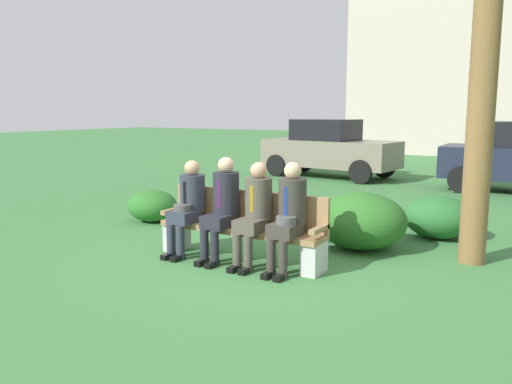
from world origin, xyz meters
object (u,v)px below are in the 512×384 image
seated_man_centerleft (223,203)px  seated_man_centerright (255,209)px  seated_man_leftmost (188,202)px  shrub_far_lawn (361,221)px  building_backdrop (492,8)px  park_bench (243,227)px  shrub_near_bench (152,206)px  seated_man_rightmost (289,212)px  shrub_mid_lawn (438,217)px  parked_car_near (329,148)px

seated_man_centerleft → seated_man_centerright: size_ratio=1.03×
seated_man_leftmost → shrub_far_lawn: seated_man_leftmost is taller
shrub_far_lawn → building_backdrop: (-1.14, 20.22, 6.25)m
park_bench → shrub_near_bench: bearing=155.9°
seated_man_rightmost → shrub_far_lawn: 1.54m
seated_man_centerleft → seated_man_rightmost: bearing=-0.4°
seated_man_centerleft → park_bench: bearing=29.1°
shrub_mid_lawn → park_bench: bearing=-127.3°
building_backdrop → seated_man_rightmost: bearing=-88.0°
seated_man_centerleft → shrub_far_lawn: bearing=46.9°
seated_man_rightmost → shrub_mid_lawn: size_ratio=1.27×
seated_man_leftmost → seated_man_rightmost: bearing=0.2°
seated_man_centerleft → shrub_far_lawn: 2.01m
building_backdrop → seated_man_leftmost: bearing=-92.0°
shrub_near_bench → building_backdrop: (2.62, 20.36, 6.38)m
shrub_near_bench → seated_man_rightmost: bearing=-21.2°
seated_man_rightmost → shrub_near_bench: (-3.38, 1.31, -0.46)m
seated_man_leftmost → seated_man_centerleft: (0.55, 0.01, 0.04)m
shrub_mid_lawn → shrub_far_lawn: shrub_far_lawn is taller
seated_man_centerright → shrub_near_bench: (-2.90, 1.30, -0.45)m
seated_man_centerright → shrub_far_lawn: seated_man_centerright is taller
shrub_far_lawn → parked_car_near: 8.04m
seated_man_rightmost → shrub_near_bench: 3.65m
seated_man_rightmost → shrub_near_bench: bearing=158.8°
seated_man_centerleft → seated_man_centerright: bearing=-0.4°
park_bench → seated_man_centerright: 0.42m
seated_man_rightmost → shrub_mid_lawn: 2.95m
seated_man_leftmost → shrub_mid_lawn: bearing=44.6°
park_bench → building_backdrop: bearing=90.0°
seated_man_leftmost → parked_car_near: bearing=100.9°
park_bench → seated_man_centerleft: seated_man_centerleft is taller
parked_car_near → park_bench: bearing=-74.0°
seated_man_rightmost → parked_car_near: size_ratio=0.33×
shrub_far_lawn → building_backdrop: 21.20m
seated_man_centerleft → shrub_far_lawn: seated_man_centerleft is taller
shrub_near_bench → building_backdrop: building_backdrop is taller
parked_car_near → seated_man_leftmost: bearing=-79.1°
seated_man_centerleft → shrub_near_bench: size_ratio=1.50×
building_backdrop → seated_man_centerright: bearing=-89.3°
park_bench → shrub_near_bench: 2.89m
seated_man_rightmost → shrub_mid_lawn: seated_man_rightmost is taller
shrub_far_lawn → park_bench: bearing=-130.5°
shrub_mid_lawn → parked_car_near: bearing=126.2°
seated_man_leftmost → shrub_near_bench: bearing=144.7°
seated_man_leftmost → shrub_far_lawn: (1.91, 1.46, -0.31)m
park_bench → seated_man_centerright: seated_man_centerright is taller
seated_man_centerright → shrub_near_bench: 3.21m
shrub_far_lawn → seated_man_centerleft: bearing=-133.1°
shrub_near_bench → shrub_mid_lawn: shrub_mid_lawn is taller
seated_man_centerright → building_backdrop: (-0.28, 21.67, 5.93)m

